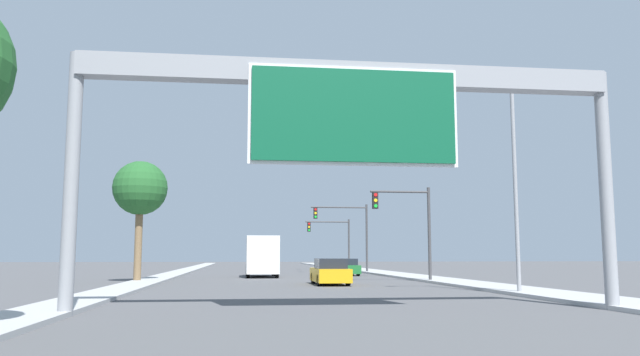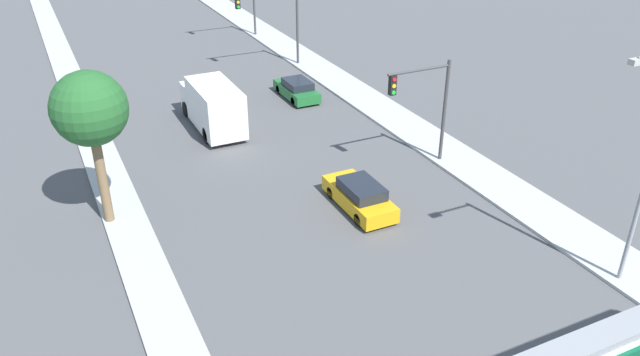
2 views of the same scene
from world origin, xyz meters
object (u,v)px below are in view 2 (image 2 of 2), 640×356
Objects in this scene: truck_box_primary at (213,105)px; palm_tree_background at (90,110)px; car_far_right at (360,196)px; traffic_light_near_intersection at (427,98)px; car_mid_right at (297,89)px; traffic_light_mid_block at (277,13)px.

palm_tree_background reaches higher than truck_box_primary.
traffic_light_near_intersection reaches higher than car_far_right.
car_far_right is (-3.50, -15.56, 0.05)m from car_mid_right.
car_mid_right is 0.94× the size of car_far_right.
traffic_light_mid_block is (5.02, 22.67, 3.73)m from car_far_right.
truck_box_primary is 13.32m from traffic_light_mid_block.
car_far_right is 0.72× the size of traffic_light_mid_block.
car_mid_right is 0.74× the size of traffic_light_near_intersection.
palm_tree_background is (-11.43, 4.07, 5.06)m from car_far_right.
car_mid_right is 15.95m from car_far_right.
palm_tree_background is at bearing -131.49° from traffic_light_mid_block.
traffic_light_near_intersection is at bearing -88.58° from traffic_light_mid_block.
car_mid_right is at bearing 21.25° from truck_box_primary.
car_far_right is 6.97m from traffic_light_near_intersection.
car_mid_right is at bearing 77.32° from car_far_right.
truck_box_primary is 0.95× the size of palm_tree_background.
car_far_right is 0.78× the size of traffic_light_near_intersection.
truck_box_primary is at bearing 47.88° from palm_tree_background.
traffic_light_mid_block is at bearing 77.91° from car_mid_right.
truck_box_primary is at bearing 105.25° from car_far_right.
traffic_light_mid_block is (1.52, 7.11, 3.78)m from car_mid_right.
palm_tree_background is at bearing -132.12° from truck_box_primary.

